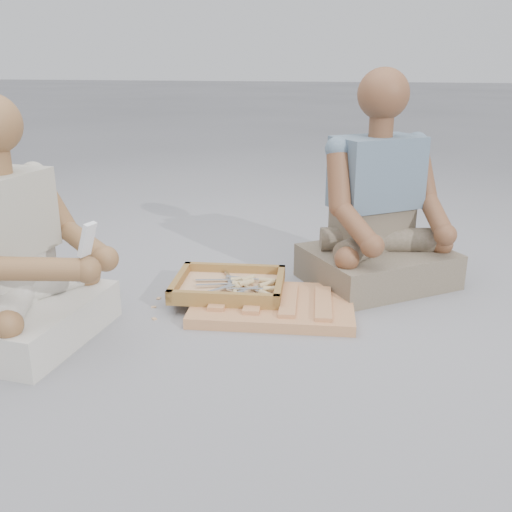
% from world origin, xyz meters
% --- Properties ---
extents(ground, '(60.00, 60.00, 0.00)m').
position_xyz_m(ground, '(0.00, 0.00, 0.00)').
color(ground, gray).
rests_on(ground, ground).
extents(carved_panel, '(0.69, 0.50, 0.04)m').
position_xyz_m(carved_panel, '(0.05, 0.31, 0.02)').
color(carved_panel, '#A67240').
rests_on(carved_panel, ground).
extents(tool_tray, '(0.49, 0.41, 0.06)m').
position_xyz_m(tool_tray, '(-0.15, 0.37, 0.06)').
color(tool_tray, brown).
rests_on(tool_tray, carved_panel).
extents(chisel_0, '(0.22, 0.08, 0.02)m').
position_xyz_m(chisel_0, '(0.01, 0.27, 0.07)').
color(chisel_0, silver).
rests_on(chisel_0, tool_tray).
extents(chisel_1, '(0.22, 0.08, 0.02)m').
position_xyz_m(chisel_1, '(-0.14, 0.42, 0.07)').
color(chisel_1, silver).
rests_on(chisel_1, tool_tray).
extents(chisel_2, '(0.21, 0.09, 0.02)m').
position_xyz_m(chisel_2, '(-0.12, 0.37, 0.08)').
color(chisel_2, silver).
rests_on(chisel_2, tool_tray).
extents(chisel_3, '(0.14, 0.19, 0.02)m').
position_xyz_m(chisel_3, '(-0.10, 0.42, 0.08)').
color(chisel_3, silver).
rests_on(chisel_3, tool_tray).
extents(chisel_4, '(0.11, 0.21, 0.02)m').
position_xyz_m(chisel_4, '(-0.11, 0.31, 0.07)').
color(chisel_4, silver).
rests_on(chisel_4, tool_tray).
extents(chisel_5, '(0.16, 0.17, 0.02)m').
position_xyz_m(chisel_5, '(-0.10, 0.37, 0.08)').
color(chisel_5, silver).
rests_on(chisel_5, tool_tray).
extents(chisel_6, '(0.19, 0.14, 0.02)m').
position_xyz_m(chisel_6, '(0.01, 0.31, 0.07)').
color(chisel_6, silver).
rests_on(chisel_6, tool_tray).
extents(chisel_7, '(0.22, 0.03, 0.02)m').
position_xyz_m(chisel_7, '(-0.02, 0.43, 0.08)').
color(chisel_7, silver).
rests_on(chisel_7, tool_tray).
extents(chisel_8, '(0.22, 0.07, 0.02)m').
position_xyz_m(chisel_8, '(0.02, 0.33, 0.08)').
color(chisel_8, silver).
rests_on(chisel_8, tool_tray).
extents(chisel_9, '(0.13, 0.20, 0.02)m').
position_xyz_m(chisel_9, '(-0.13, 0.37, 0.08)').
color(chisel_9, silver).
rests_on(chisel_9, tool_tray).
extents(chisel_10, '(0.15, 0.18, 0.02)m').
position_xyz_m(chisel_10, '(-0.01, 0.37, 0.08)').
color(chisel_10, silver).
rests_on(chisel_10, tool_tray).
extents(wood_chip_0, '(0.02, 0.02, 0.00)m').
position_xyz_m(wood_chip_0, '(0.06, 0.77, 0.00)').
color(wood_chip_0, tan).
rests_on(wood_chip_0, ground).
extents(wood_chip_1, '(0.02, 0.02, 0.00)m').
position_xyz_m(wood_chip_1, '(-0.06, 0.68, 0.00)').
color(wood_chip_1, tan).
rests_on(wood_chip_1, ground).
extents(wood_chip_2, '(0.02, 0.02, 0.00)m').
position_xyz_m(wood_chip_2, '(-0.35, 0.36, 0.00)').
color(wood_chip_2, tan).
rests_on(wood_chip_2, ground).
extents(wood_chip_3, '(0.02, 0.02, 0.00)m').
position_xyz_m(wood_chip_3, '(0.14, 0.64, 0.00)').
color(wood_chip_3, tan).
rests_on(wood_chip_3, ground).
extents(wood_chip_4, '(0.02, 0.02, 0.00)m').
position_xyz_m(wood_chip_4, '(-0.38, 0.12, 0.00)').
color(wood_chip_4, tan).
rests_on(wood_chip_4, ground).
extents(wood_chip_5, '(0.02, 0.02, 0.00)m').
position_xyz_m(wood_chip_5, '(-0.45, 0.32, 0.00)').
color(wood_chip_5, tan).
rests_on(wood_chip_5, ground).
extents(wood_chip_6, '(0.02, 0.02, 0.00)m').
position_xyz_m(wood_chip_6, '(-0.15, 0.57, 0.00)').
color(wood_chip_6, tan).
rests_on(wood_chip_6, ground).
extents(wood_chip_7, '(0.02, 0.02, 0.00)m').
position_xyz_m(wood_chip_7, '(-0.06, 0.22, 0.00)').
color(wood_chip_7, tan).
rests_on(wood_chip_7, ground).
extents(wood_chip_8, '(0.02, 0.02, 0.00)m').
position_xyz_m(wood_chip_8, '(-0.43, 0.23, 0.00)').
color(wood_chip_8, tan).
rests_on(wood_chip_8, ground).
extents(wood_chip_9, '(0.02, 0.02, 0.00)m').
position_xyz_m(wood_chip_9, '(0.12, 0.45, 0.00)').
color(wood_chip_9, tan).
rests_on(wood_chip_9, ground).
extents(craftsman, '(0.59, 0.58, 0.86)m').
position_xyz_m(craftsman, '(-0.77, -0.13, 0.29)').
color(craftsman, beige).
rests_on(craftsman, ground).
extents(companion, '(0.76, 0.74, 0.93)m').
position_xyz_m(companion, '(0.44, 0.73, 0.31)').
color(companion, '#766555').
rests_on(companion, ground).
extents(mobile_phone, '(0.06, 0.06, 0.12)m').
position_xyz_m(mobile_phone, '(-0.45, -0.20, 0.42)').
color(mobile_phone, silver).
rests_on(mobile_phone, craftsman).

